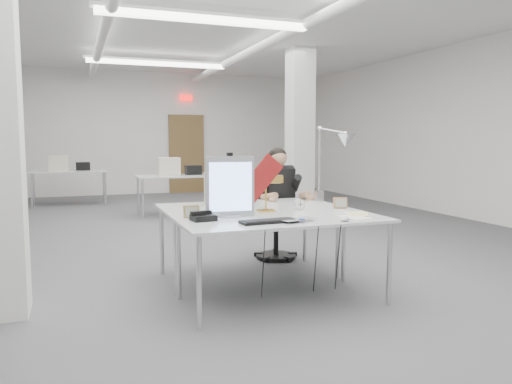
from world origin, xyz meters
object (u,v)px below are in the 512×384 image
at_px(office_chair, 276,212).
at_px(bankers_lamp, 266,196).
at_px(beige_monitor, 223,189).
at_px(architect_lamp, 330,164).
at_px(desk_phone, 203,218).
at_px(laptop, 302,221).
at_px(seated_person, 278,185).
at_px(monitor, 230,187).
at_px(desk_main, 282,219).

distance_m(office_chair, bankers_lamp, 1.30).
bearing_deg(beige_monitor, architect_lamp, -9.40).
bearing_deg(architect_lamp, office_chair, 114.44).
relative_size(bankers_lamp, desk_phone, 1.59).
height_order(laptop, bankers_lamp, bankers_lamp).
bearing_deg(laptop, seated_person, 56.89).
relative_size(seated_person, architect_lamp, 1.14).
bearing_deg(seated_person, bankers_lamp, -130.34).
bearing_deg(office_chair, laptop, -118.34).
xyz_separation_m(office_chair, monitor, (-0.98, -1.31, 0.46)).
relative_size(desk_main, bankers_lamp, 5.90).
bearing_deg(desk_main, monitor, 151.21).
height_order(office_chair, monitor, monitor).
height_order(desk_phone, beige_monitor, beige_monitor).
relative_size(monitor, desk_phone, 2.80).
distance_m(laptop, bankers_lamp, 0.70).
bearing_deg(bankers_lamp, desk_phone, -143.73).
distance_m(office_chair, beige_monitor, 1.02).
distance_m(desk_main, desk_phone, 0.69).
bearing_deg(desk_phone, seated_person, 41.42).
height_order(beige_monitor, architect_lamp, architect_lamp).
relative_size(office_chair, bankers_lamp, 3.70).
distance_m(bankers_lamp, desk_phone, 0.76).
height_order(monitor, architect_lamp, architect_lamp).
bearing_deg(laptop, office_chair, 57.32).
bearing_deg(monitor, seated_person, 58.65).
bearing_deg(office_chair, monitor, -139.28).
relative_size(seated_person, laptop, 3.03).
relative_size(bankers_lamp, architect_lamp, 0.36).
bearing_deg(monitor, desk_main, -22.19).
distance_m(desk_phone, beige_monitor, 1.03).
xyz_separation_m(desk_main, beige_monitor, (-0.24, 1.02, 0.18)).
bearing_deg(monitor, laptop, -40.41).
bearing_deg(seated_person, beige_monitor, -162.80).
xyz_separation_m(laptop, architect_lamp, (0.79, 0.99, 0.41)).
relative_size(desk_main, seated_person, 1.85).
xyz_separation_m(desk_main, architect_lamp, (0.85, 0.71, 0.44)).
bearing_deg(office_chair, beige_monitor, -160.20).
xyz_separation_m(desk_phone, architect_lamp, (1.53, 0.61, 0.40)).
distance_m(seated_person, laptop, 1.83).
bearing_deg(architect_lamp, seated_person, 115.57).
height_order(office_chair, seated_person, seated_person).
relative_size(laptop, architect_lamp, 0.38).
bearing_deg(seated_person, laptop, -118.77).
relative_size(desk_main, beige_monitor, 5.12).
distance_m(bankers_lamp, architect_lamp, 0.94).
height_order(desk_phone, architect_lamp, architect_lamp).
distance_m(desk_main, beige_monitor, 1.06).
xyz_separation_m(bankers_lamp, beige_monitor, (-0.24, 0.61, 0.01)).
distance_m(seated_person, architect_lamp, 0.86).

